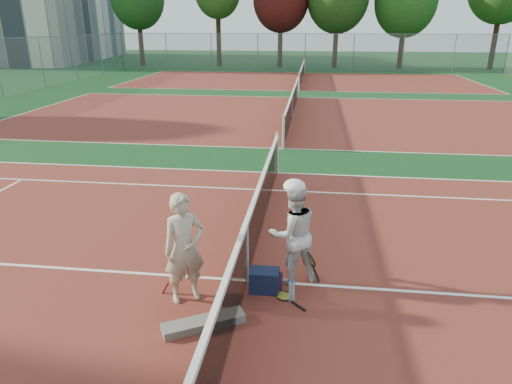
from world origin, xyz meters
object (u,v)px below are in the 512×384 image
at_px(net_main, 247,251).
at_px(player_b, 293,234).
at_px(racket_black_held, 310,268).
at_px(sports_bag_purple, 268,281).
at_px(water_bottle, 292,292).
at_px(racket_spare, 283,296).
at_px(sports_bag_navy, 264,281).
at_px(racket_red, 178,276).
at_px(player_a, 184,248).

xyz_separation_m(net_main, player_b, (0.68, 0.12, 0.28)).
height_order(racket_black_held, sports_bag_purple, racket_black_held).
bearing_deg(water_bottle, net_main, 147.15).
relative_size(racket_spare, sports_bag_navy, 1.39).
bearing_deg(player_b, sports_bag_purple, 18.24).
relative_size(player_b, racket_black_held, 2.79).
xyz_separation_m(sports_bag_navy, water_bottle, (0.42, -0.22, -0.02)).
distance_m(racket_black_held, sports_bag_purple, 0.65).
height_order(sports_bag_purple, water_bottle, water_bottle).
relative_size(racket_spare, water_bottle, 2.00).
height_order(racket_red, water_bottle, racket_red).
bearing_deg(racket_black_held, sports_bag_navy, -12.76).
relative_size(player_b, sports_bag_navy, 3.66).
bearing_deg(net_main, player_a, -143.80).
xyz_separation_m(sports_bag_navy, sports_bag_purple, (0.05, 0.04, -0.03)).
distance_m(net_main, water_bottle, 0.92).
bearing_deg(racket_black_held, player_a, -14.74).
height_order(net_main, racket_black_held, net_main).
bearing_deg(racket_red, sports_bag_navy, -9.25).
distance_m(player_b, racket_red, 1.80).
xyz_separation_m(player_a, player_b, (1.47, 0.69, -0.01)).
bearing_deg(player_a, player_b, -7.17).
xyz_separation_m(player_a, sports_bag_purple, (1.14, 0.38, -0.66)).
distance_m(net_main, racket_red, 1.08).
height_order(player_a, water_bottle, player_a).
bearing_deg(racket_black_held, water_bottle, 29.48).
xyz_separation_m(racket_black_held, sports_bag_purple, (-0.61, -0.21, -0.14)).
bearing_deg(racket_spare, water_bottle, -171.83).
height_order(player_b, sports_bag_purple, player_b).
bearing_deg(net_main, player_b, 9.60).
bearing_deg(player_a, racket_spare, -23.64).
relative_size(player_a, sports_bag_navy, 3.72).
distance_m(net_main, player_b, 0.75).
height_order(player_a, racket_red, player_a).
xyz_separation_m(racket_red, racket_spare, (1.54, 0.07, -0.25)).
bearing_deg(racket_spare, net_main, 13.55).
bearing_deg(player_b, player_a, 0.22).
bearing_deg(racket_spare, player_a, 54.13).
xyz_separation_m(player_b, water_bottle, (0.03, -0.58, -0.64)).
bearing_deg(sports_bag_purple, water_bottle, -35.78).
relative_size(sports_bag_navy, water_bottle, 1.44).
bearing_deg(sports_bag_purple, racket_black_held, 18.78).
distance_m(player_b, sports_bag_navy, 0.81).
bearing_deg(racket_red, player_a, -58.96).
bearing_deg(player_b, sports_bag_navy, 17.43).
xyz_separation_m(net_main, racket_spare, (0.59, -0.37, -0.49)).
distance_m(player_a, sports_bag_navy, 1.30).
bearing_deg(water_bottle, racket_spare, 142.77).
relative_size(racket_spare, sports_bag_purple, 1.71).
bearing_deg(net_main, racket_red, -155.70).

